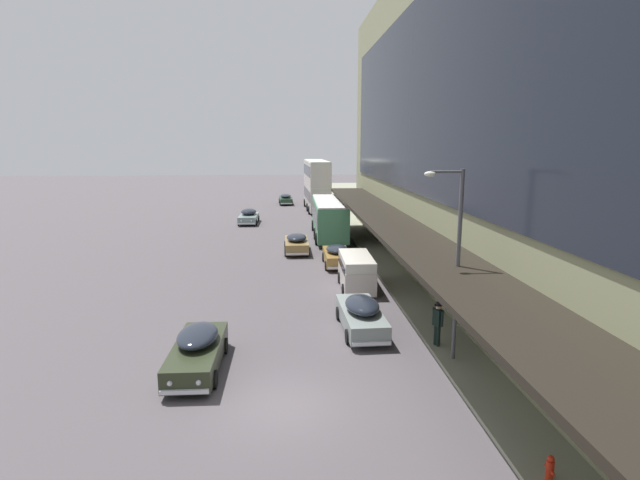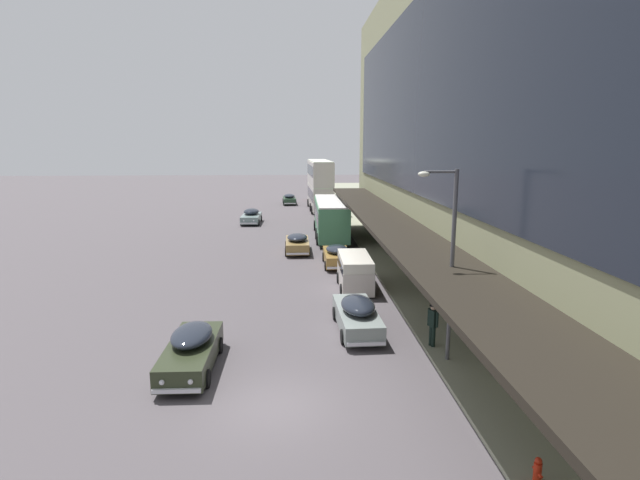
% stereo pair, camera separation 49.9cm
% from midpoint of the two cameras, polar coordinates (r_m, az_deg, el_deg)
% --- Properties ---
extents(ground, '(240.00, 240.00, 0.00)m').
position_cam_midpoint_polar(ground, '(17.11, -4.35, -18.36)').
color(ground, '#4F494C').
extents(sidewalk_kerb, '(10.00, 180.00, 0.15)m').
position_cam_midpoint_polar(sidewalk_kerb, '(20.08, 30.19, -15.02)').
color(sidewalk_kerb, gray).
rests_on(sidewalk_kerb, ground).
extents(building_facade, '(9.20, 80.00, 20.12)m').
position_cam_midpoint_polar(building_facade, '(18.33, 33.14, 14.44)').
color(building_facade, gray).
rests_on(building_facade, ground).
extents(transit_bus_kerbside_front, '(2.96, 11.54, 6.26)m').
position_cam_midpoint_polar(transit_bus_kerbside_front, '(63.21, 0.21, 6.46)').
color(transit_bus_kerbside_front, beige).
rests_on(transit_bus_kerbside_front, ground).
extents(transit_bus_kerbside_rear, '(2.94, 10.82, 3.36)m').
position_cam_midpoint_polar(transit_bus_kerbside_rear, '(44.87, 1.54, 2.72)').
color(transit_bus_kerbside_rear, '#468A5D').
rests_on(transit_bus_kerbside_rear, ground).
extents(sedan_lead_near, '(2.06, 5.09, 1.40)m').
position_cam_midpoint_polar(sedan_lead_near, '(73.85, -0.15, 5.04)').
color(sedan_lead_near, '#A6210F').
rests_on(sedan_lead_near, ground).
extents(sedan_lead_mid, '(1.88, 4.42, 1.47)m').
position_cam_midpoint_polar(sedan_lead_mid, '(34.64, 2.36, -1.76)').
color(sedan_lead_mid, olive).
rests_on(sedan_lead_mid, ground).
extents(sedan_second_near, '(2.09, 4.78, 1.55)m').
position_cam_midpoint_polar(sedan_second_near, '(53.48, -7.59, 2.72)').
color(sedan_second_near, gray).
rests_on(sedan_second_near, ground).
extents(sedan_oncoming_front, '(1.87, 4.96, 1.56)m').
position_cam_midpoint_polar(sedan_oncoming_front, '(19.73, -13.77, -12.02)').
color(sedan_oncoming_front, '#2B321F').
rests_on(sedan_oncoming_front, ground).
extents(sedan_oncoming_rear, '(1.94, 5.05, 1.61)m').
position_cam_midpoint_polar(sedan_oncoming_rear, '(22.83, 4.89, -8.47)').
color(sedan_oncoming_rear, gray).
rests_on(sedan_oncoming_rear, ground).
extents(sedan_far_back, '(1.91, 4.52, 1.49)m').
position_cam_midpoint_polar(sedan_far_back, '(38.82, -2.25, -0.35)').
color(sedan_far_back, olive).
rests_on(sedan_far_back, ground).
extents(sedan_trailing_near, '(1.98, 4.99, 1.44)m').
position_cam_midpoint_polar(sedan_trailing_near, '(70.03, -3.32, 4.71)').
color(sedan_trailing_near, '#233B28').
rests_on(sedan_trailing_near, ground).
extents(vw_van, '(1.96, 4.58, 1.96)m').
position_cam_midpoint_polar(vw_van, '(29.31, 4.47, -3.42)').
color(vw_van, beige).
rests_on(vw_van, ground).
extents(pedestrian_at_kerb, '(0.38, 0.57, 1.86)m').
position_cam_midpoint_polar(pedestrian_at_kerb, '(21.25, 13.43, -9.13)').
color(pedestrian_at_kerb, black).
rests_on(pedestrian_at_kerb, sidewalk_kerb).
extents(street_lamp, '(1.50, 0.28, 7.32)m').
position_cam_midpoint_polar(street_lamp, '(19.20, 15.18, -1.40)').
color(street_lamp, '#4C4C51').
rests_on(street_lamp, sidewalk_kerb).
extents(fire_hydrant, '(0.20, 0.40, 0.70)m').
position_cam_midpoint_polar(fire_hydrant, '(14.58, 24.59, -22.85)').
color(fire_hydrant, red).
rests_on(fire_hydrant, sidewalk_kerb).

